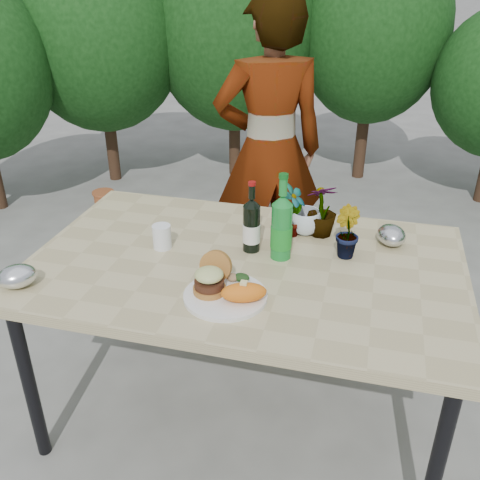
% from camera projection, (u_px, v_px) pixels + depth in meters
% --- Properties ---
extents(ground, '(80.00, 80.00, 0.00)m').
position_uv_depth(ground, '(245.00, 409.00, 2.34)').
color(ground, slate).
rests_on(ground, ground).
extents(patio_table, '(1.60, 1.00, 0.75)m').
position_uv_depth(patio_table, '(245.00, 274.00, 2.02)').
color(patio_table, tan).
rests_on(patio_table, ground).
extents(shrub_hedge, '(6.82, 4.99, 2.13)m').
position_uv_depth(shrub_hedge, '(331.00, 73.00, 3.22)').
color(shrub_hedge, '#382316').
rests_on(shrub_hedge, ground).
extents(dinner_plate, '(0.28, 0.28, 0.01)m').
position_uv_depth(dinner_plate, '(225.00, 296.00, 1.77)').
color(dinner_plate, white).
rests_on(dinner_plate, patio_table).
extents(burger_stack, '(0.11, 0.16, 0.11)m').
position_uv_depth(burger_stack, '(211.00, 277.00, 1.78)').
color(burger_stack, '#B7722D').
rests_on(burger_stack, dinner_plate).
extents(sweet_potato, '(0.17, 0.12, 0.06)m').
position_uv_depth(sweet_potato, '(244.00, 292.00, 1.72)').
color(sweet_potato, orange).
rests_on(sweet_potato, dinner_plate).
extents(grilled_veg, '(0.08, 0.05, 0.03)m').
position_uv_depth(grilled_veg, '(238.00, 277.00, 1.84)').
color(grilled_veg, olive).
rests_on(grilled_veg, dinner_plate).
extents(wine_bottle, '(0.07, 0.07, 0.28)m').
position_uv_depth(wine_bottle, '(252.00, 226.00, 2.02)').
color(wine_bottle, black).
rests_on(wine_bottle, patio_table).
extents(sparkling_water, '(0.08, 0.08, 0.33)m').
position_uv_depth(sparkling_water, '(282.00, 228.00, 1.97)').
color(sparkling_water, '#177F2D').
rests_on(sparkling_water, patio_table).
extents(plastic_cup, '(0.07, 0.07, 0.09)m').
position_uv_depth(plastic_cup, '(162.00, 237.00, 2.06)').
color(plastic_cup, white).
rests_on(plastic_cup, patio_table).
extents(seedling_left, '(0.12, 0.14, 0.22)m').
position_uv_depth(seedling_left, '(293.00, 211.00, 2.12)').
color(seedling_left, '#245D1F').
rests_on(seedling_left, patio_table).
extents(seedling_mid, '(0.13, 0.14, 0.20)m').
position_uv_depth(seedling_mid, '(346.00, 232.00, 1.99)').
color(seedling_mid, '#2B5E20').
rests_on(seedling_mid, patio_table).
extents(seedling_right, '(0.17, 0.17, 0.22)m').
position_uv_depth(seedling_right, '(322.00, 210.00, 2.14)').
color(seedling_right, '#2D581E').
rests_on(seedling_right, patio_table).
extents(blue_bowl, '(0.13, 0.13, 0.10)m').
position_uv_depth(blue_bowl, '(305.00, 222.00, 2.17)').
color(blue_bowl, silver).
rests_on(blue_bowl, patio_table).
extents(foil_packet_left, '(0.17, 0.17, 0.08)m').
position_uv_depth(foil_packet_left, '(17.00, 276.00, 1.82)').
color(foil_packet_left, silver).
rests_on(foil_packet_left, patio_table).
extents(foil_packet_right, '(0.15, 0.16, 0.08)m').
position_uv_depth(foil_packet_right, '(391.00, 235.00, 2.09)').
color(foil_packet_right, silver).
rests_on(foil_packet_right, patio_table).
extents(person, '(0.71, 0.60, 1.65)m').
position_uv_depth(person, '(269.00, 152.00, 2.88)').
color(person, '#926549').
rests_on(person, ground).
extents(terracotta_pot, '(0.17, 0.17, 0.14)m').
position_uv_depth(terracotta_pot, '(104.00, 199.00, 4.20)').
color(terracotta_pot, '#A6532A').
rests_on(terracotta_pot, ground).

